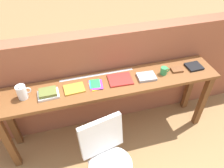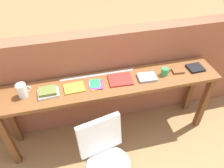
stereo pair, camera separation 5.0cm
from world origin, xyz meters
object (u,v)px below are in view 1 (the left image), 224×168
mug (164,71)px  leather_journal_brown (177,70)px  pamphlet_pile_colourful (95,85)px  pitcher_white (22,92)px  chair_white_moulded (107,155)px  book_stack_leftmost (48,93)px  book_repair_rightmost (194,66)px  magazine_cycling (74,89)px  book_open_centre (120,79)px

mug → leather_journal_brown: mug is taller
pamphlet_pile_colourful → pitcher_white: bearing=179.4°
chair_white_moulded → pamphlet_pile_colourful: size_ratio=4.85×
book_stack_leftmost → pitcher_white: bearing=172.1°
book_stack_leftmost → book_repair_rightmost: book_stack_leftmost is taller
chair_white_moulded → book_repair_rightmost: 1.46m
magazine_cycling → book_open_centre: 0.52m
book_stack_leftmost → book_open_centre: (0.79, 0.04, -0.02)m
pamphlet_pile_colourful → book_repair_rightmost: (1.21, 0.00, 0.01)m
magazine_cycling → leather_journal_brown: leather_journal_brown is taller
book_repair_rightmost → pamphlet_pile_colourful: bearing=178.6°
book_stack_leftmost → book_repair_rightmost: 1.71m
book_stack_leftmost → leather_journal_brown: bearing=1.1°
mug → book_open_centre: bearing=177.1°
magazine_cycling → leather_journal_brown: 1.21m
mug → leather_journal_brown: (0.18, 0.02, -0.03)m
book_stack_leftmost → book_open_centre: size_ratio=0.85×
pitcher_white → magazine_cycling: bearing=-1.4°
chair_white_moulded → mug: (0.84, 0.63, 0.40)m
pitcher_white → book_repair_rightmost: bearing=-0.1°
chair_white_moulded → book_stack_leftmost: 0.86m
magazine_cycling → pamphlet_pile_colourful: 0.23m
mug → pitcher_white: bearing=179.2°
pitcher_white → leather_journal_brown: bearing=-0.2°
book_open_centre → leather_journal_brown: bearing=2.0°
magazine_cycling → mug: (1.03, -0.01, 0.04)m
chair_white_moulded → leather_journal_brown: bearing=32.5°
book_open_centre → leather_journal_brown: 0.69m
pitcher_white → pamphlet_pile_colourful: (0.75, -0.01, -0.07)m
pitcher_white → book_open_centre: 1.03m
magazine_cycling → pamphlet_pile_colourful: bearing=-1.6°
chair_white_moulded → mug: size_ratio=8.10×
pitcher_white → pamphlet_pile_colourful: bearing=-0.6°
book_open_centre → book_stack_leftmost: bearing=-174.5°
book_repair_rightmost → mug: bearing=-178.9°
book_stack_leftmost → chair_white_moulded: bearing=-53.5°
pamphlet_pile_colourful → mug: 0.80m
pitcher_white → book_open_centre: bearing=0.2°
chair_white_moulded → pitcher_white: size_ratio=4.85×
chair_white_moulded → magazine_cycling: size_ratio=4.18×
magazine_cycling → book_repair_rightmost: bearing=-2.3°
book_stack_leftmost → pamphlet_pile_colourful: 0.50m
book_open_centre → magazine_cycling: bearing=-175.5°
magazine_cycling → mug: 1.03m
magazine_cycling → book_open_centre: (0.52, 0.02, 0.00)m
book_stack_leftmost → pamphlet_pile_colourful: (0.50, 0.03, -0.02)m
book_stack_leftmost → magazine_cycling: book_stack_leftmost is taller
chair_white_moulded → leather_journal_brown: 1.26m
book_stack_leftmost → magazine_cycling: bearing=4.6°
leather_journal_brown → book_open_centre: bearing=-176.2°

